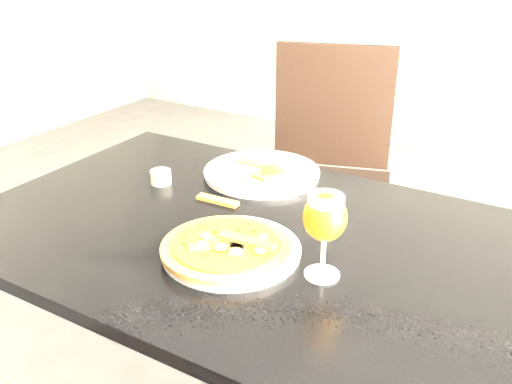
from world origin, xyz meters
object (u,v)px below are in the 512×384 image
Objects in this scene: chair_far at (326,174)px; pizza at (226,246)px; beer_glass at (325,218)px; dining_table at (238,262)px.

chair_far reaches higher than pizza.
chair_far is 1.00m from pizza.
chair_far is 1.05m from beer_glass.
dining_table is at bearing 161.90° from beer_glass.
pizza is at bearing -67.74° from dining_table.
beer_glass is at bearing -84.39° from chair_far.
chair_far is at bearing 100.31° from dining_table.
dining_table is 0.33m from beer_glass.
chair_far is at bearing 102.65° from pizza.
dining_table is at bearing 113.06° from pizza.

